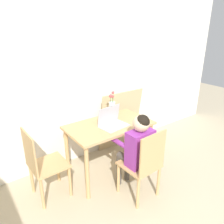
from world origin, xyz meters
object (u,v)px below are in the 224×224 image
Objects in this scene: chair_occupied at (144,165)px; water_bottle at (112,113)px; laptop at (112,121)px; chair_spare at (42,164)px; flower_vase at (112,107)px; person_seated at (137,145)px.

water_bottle reaches higher than chair_occupied.
chair_spare is at bearing 166.08° from laptop.
flower_vase is 1.91× the size of water_bottle.
person_seated is at bearing -98.69° from water_bottle.
flower_vase is 0.12m from water_bottle.
laptop reaches higher than chair_spare.
water_bottle is (0.09, 0.74, 0.37)m from chair_occupied.
person_seated reaches higher than chair_spare.
chair_occupied is 0.23m from person_seated.
chair_spare is 0.97m from laptop.
person_seated is 5.59× the size of water_bottle.
chair_occupied is at bearing 90.00° from person_seated.
chair_spare is (-0.93, 0.68, 0.00)m from chair_occupied.
person_seated reaches higher than chair_occupied.
person_seated reaches higher than laptop.
water_bottle reaches higher than chair_spare.
person_seated is 0.48m from laptop.
flower_vase reaches higher than chair_occupied.
chair_spare is at bearing -33.50° from person_seated.
laptop is at bearing -126.06° from flower_vase.
chair_occupied is 0.67m from laptop.
person_seated is 2.79× the size of laptop.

